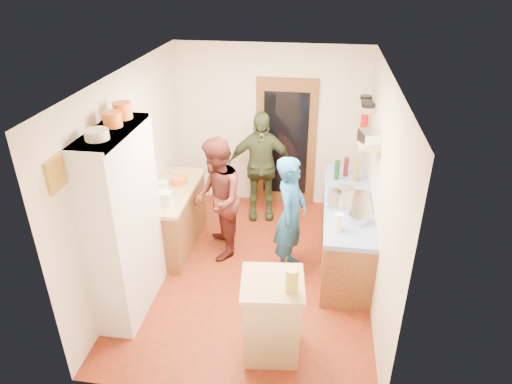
% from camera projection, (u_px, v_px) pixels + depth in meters
% --- Properties ---
extents(floor, '(3.00, 4.00, 0.02)m').
position_uv_depth(floor, '(252.00, 271.00, 6.08)').
color(floor, maroon).
rests_on(floor, ground).
extents(ceiling, '(3.00, 4.00, 0.02)m').
position_uv_depth(ceiling, '(251.00, 74.00, 4.86)').
color(ceiling, silver).
rests_on(ceiling, ground).
extents(wall_back, '(3.00, 0.02, 2.60)m').
position_uv_depth(wall_back, '(271.00, 127.00, 7.23)').
color(wall_back, silver).
rests_on(wall_back, ground).
extents(wall_front, '(3.00, 0.02, 2.60)m').
position_uv_depth(wall_front, '(214.00, 293.00, 3.71)').
color(wall_front, silver).
rests_on(wall_front, ground).
extents(wall_left, '(0.02, 4.00, 2.60)m').
position_uv_depth(wall_left, '(132.00, 175.00, 5.66)').
color(wall_left, silver).
rests_on(wall_left, ground).
extents(wall_right, '(0.02, 4.00, 2.60)m').
position_uv_depth(wall_right, '(380.00, 192.00, 5.28)').
color(wall_right, silver).
rests_on(wall_right, ground).
extents(door_frame, '(0.95, 0.06, 2.10)m').
position_uv_depth(door_frame, '(286.00, 144.00, 7.28)').
color(door_frame, brown).
rests_on(door_frame, ground).
extents(door_glass, '(0.70, 0.02, 1.70)m').
position_uv_depth(door_glass, '(286.00, 144.00, 7.25)').
color(door_glass, black).
rests_on(door_glass, door_frame).
extents(hutch_body, '(0.40, 1.20, 2.20)m').
position_uv_depth(hutch_body, '(124.00, 224.00, 5.03)').
color(hutch_body, silver).
rests_on(hutch_body, ground).
extents(hutch_top_shelf, '(0.40, 1.14, 0.04)m').
position_uv_depth(hutch_top_shelf, '(110.00, 131.00, 4.53)').
color(hutch_top_shelf, silver).
rests_on(hutch_top_shelf, hutch_body).
extents(plate_stack, '(0.23, 0.23, 0.09)m').
position_uv_depth(plate_stack, '(97.00, 135.00, 4.26)').
color(plate_stack, white).
rests_on(plate_stack, hutch_top_shelf).
extents(orange_pot_a, '(0.19, 0.19, 0.15)m').
position_uv_depth(orange_pot_a, '(112.00, 119.00, 4.56)').
color(orange_pot_a, orange).
rests_on(orange_pot_a, hutch_top_shelf).
extents(orange_pot_b, '(0.20, 0.20, 0.17)m').
position_uv_depth(orange_pot_b, '(122.00, 110.00, 4.78)').
color(orange_pot_b, orange).
rests_on(orange_pot_b, hutch_top_shelf).
extents(left_counter_base, '(0.60, 1.40, 0.85)m').
position_uv_depth(left_counter_base, '(173.00, 219.00, 6.43)').
color(left_counter_base, brown).
rests_on(left_counter_base, ground).
extents(left_counter_top, '(0.64, 1.44, 0.05)m').
position_uv_depth(left_counter_top, '(170.00, 191.00, 6.22)').
color(left_counter_top, tan).
rests_on(left_counter_top, left_counter_base).
extents(toaster, '(0.24, 0.17, 0.17)m').
position_uv_depth(toaster, '(163.00, 198.00, 5.80)').
color(toaster, white).
rests_on(toaster, left_counter_top).
extents(kettle, '(0.16, 0.16, 0.17)m').
position_uv_depth(kettle, '(163.00, 187.00, 6.07)').
color(kettle, white).
rests_on(kettle, left_counter_top).
extents(orange_bowl, '(0.28, 0.28, 0.10)m').
position_uv_depth(orange_bowl, '(179.00, 181.00, 6.33)').
color(orange_bowl, orange).
rests_on(orange_bowl, left_counter_top).
extents(chopping_board, '(0.35, 0.31, 0.02)m').
position_uv_depth(chopping_board, '(182.00, 172.00, 6.65)').
color(chopping_board, tan).
rests_on(chopping_board, left_counter_top).
extents(right_counter_base, '(0.60, 2.20, 0.84)m').
position_uv_depth(right_counter_base, '(345.00, 231.00, 6.17)').
color(right_counter_base, brown).
rests_on(right_counter_base, ground).
extents(right_counter_top, '(0.62, 2.22, 0.06)m').
position_uv_depth(right_counter_top, '(348.00, 202.00, 5.96)').
color(right_counter_top, '#183AB6').
rests_on(right_counter_top, right_counter_base).
extents(hob, '(0.55, 0.58, 0.04)m').
position_uv_depth(hob, '(349.00, 200.00, 5.89)').
color(hob, silver).
rests_on(hob, right_counter_top).
extents(pot_on_hob, '(0.21, 0.21, 0.14)m').
position_uv_depth(pot_on_hob, '(345.00, 193.00, 5.89)').
color(pot_on_hob, silver).
rests_on(pot_on_hob, hob).
extents(bottle_a, '(0.08, 0.08, 0.29)m').
position_uv_depth(bottle_a, '(337.00, 170.00, 6.42)').
color(bottle_a, '#143F14').
rests_on(bottle_a, right_counter_top).
extents(bottle_b, '(0.08, 0.08, 0.28)m').
position_uv_depth(bottle_b, '(346.00, 167.00, 6.52)').
color(bottle_b, '#591419').
rests_on(bottle_b, right_counter_top).
extents(bottle_c, '(0.10, 0.10, 0.32)m').
position_uv_depth(bottle_c, '(356.00, 170.00, 6.36)').
color(bottle_c, olive).
rests_on(bottle_c, right_counter_top).
extents(paper_towel, '(0.10, 0.10, 0.22)m').
position_uv_depth(paper_towel, '(338.00, 222.00, 5.23)').
color(paper_towel, white).
rests_on(paper_towel, right_counter_top).
extents(mixing_bowl, '(0.32, 0.32, 0.10)m').
position_uv_depth(mixing_bowl, '(359.00, 218.00, 5.44)').
color(mixing_bowl, silver).
rests_on(mixing_bowl, right_counter_top).
extents(island_base, '(0.60, 0.60, 0.86)m').
position_uv_depth(island_base, '(272.00, 319.00, 4.67)').
color(island_base, tan).
rests_on(island_base, ground).
extents(island_top, '(0.68, 0.68, 0.05)m').
position_uv_depth(island_top, '(273.00, 284.00, 4.46)').
color(island_top, tan).
rests_on(island_top, island_base).
extents(cutting_board, '(0.38, 0.31, 0.02)m').
position_uv_depth(cutting_board, '(268.00, 279.00, 4.50)').
color(cutting_board, white).
rests_on(cutting_board, island_top).
extents(oil_jar, '(0.13, 0.13, 0.24)m').
position_uv_depth(oil_jar, '(292.00, 280.00, 4.28)').
color(oil_jar, '#AD9E2D').
rests_on(oil_jar, island_top).
extents(pan_rail, '(0.02, 0.65, 0.02)m').
position_uv_depth(pan_rail, '(373.00, 92.00, 6.28)').
color(pan_rail, silver).
rests_on(pan_rail, wall_right).
extents(pan_hang_a, '(0.18, 0.18, 0.05)m').
position_uv_depth(pan_hang_a, '(368.00, 105.00, 6.19)').
color(pan_hang_a, black).
rests_on(pan_hang_a, pan_rail).
extents(pan_hang_b, '(0.16, 0.16, 0.05)m').
position_uv_depth(pan_hang_b, '(367.00, 102.00, 6.38)').
color(pan_hang_b, black).
rests_on(pan_hang_b, pan_rail).
extents(pan_hang_c, '(0.17, 0.17, 0.05)m').
position_uv_depth(pan_hang_c, '(366.00, 98.00, 6.55)').
color(pan_hang_c, black).
rests_on(pan_hang_c, pan_rail).
extents(wall_shelf, '(0.26, 0.42, 0.03)m').
position_uv_depth(wall_shelf, '(369.00, 144.00, 5.51)').
color(wall_shelf, tan).
rests_on(wall_shelf, wall_right).
extents(radio, '(0.29, 0.34, 0.15)m').
position_uv_depth(radio, '(370.00, 137.00, 5.47)').
color(radio, silver).
rests_on(radio, wall_shelf).
extents(ext_bracket, '(0.06, 0.10, 0.04)m').
position_uv_depth(ext_bracket, '(368.00, 129.00, 6.71)').
color(ext_bracket, black).
rests_on(ext_bracket, wall_right).
extents(fire_extinguisher, '(0.11, 0.11, 0.32)m').
position_uv_depth(fire_extinguisher, '(364.00, 126.00, 6.69)').
color(fire_extinguisher, red).
rests_on(fire_extinguisher, wall_right).
extents(picture_frame, '(0.03, 0.25, 0.30)m').
position_uv_depth(picture_frame, '(56.00, 174.00, 3.95)').
color(picture_frame, gold).
rests_on(picture_frame, wall_left).
extents(person_hob, '(0.50, 0.66, 1.61)m').
position_uv_depth(person_hob, '(292.00, 217.00, 5.73)').
color(person_hob, '#1C548B').
rests_on(person_hob, ground).
extents(person_left, '(0.83, 0.96, 1.70)m').
position_uv_depth(person_left, '(219.00, 198.00, 6.09)').
color(person_left, '#4E1E1A').
rests_on(person_left, ground).
extents(person_back, '(1.07, 0.57, 1.73)m').
position_uv_depth(person_back, '(261.00, 166.00, 6.95)').
color(person_back, '#2F3A21').
rests_on(person_back, ground).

